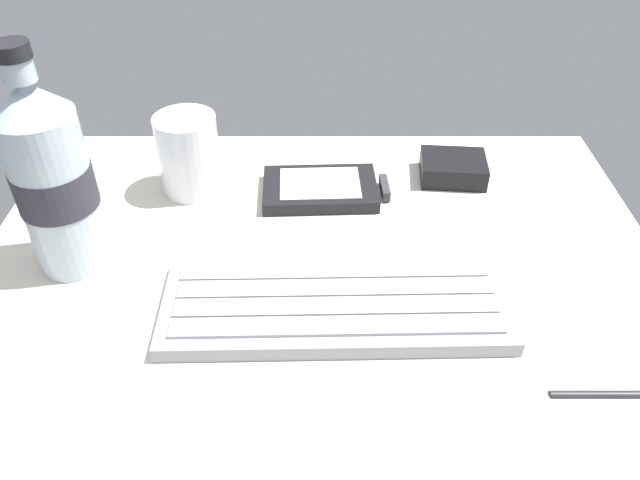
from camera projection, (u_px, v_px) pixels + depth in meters
ground_plane at (320, 275)px, 57.83cm from camera, size 64.00×48.00×2.80cm
keyboard at (335, 303)px, 52.36cm from camera, size 29.22×11.60×1.70cm
handheld_device at (326, 189)px, 65.90cm from camera, size 13.02×8.08×1.50cm
juice_cup at (190, 157)px, 64.86cm from camera, size 6.40×6.40×8.50cm
water_bottle at (53, 178)px, 52.41cm from camera, size 6.73×6.73×20.80cm
charger_block at (453, 168)px, 68.17cm from camera, size 7.44×6.16×2.40cm
stylus_pen at (615, 393)px, 45.74cm from camera, size 9.50×0.75×0.70cm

